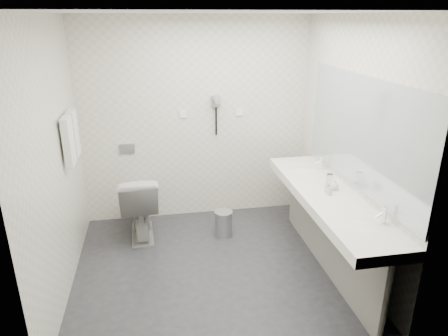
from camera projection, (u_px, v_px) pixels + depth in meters
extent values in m
plane|color=#29292E|center=(212.00, 268.00, 4.24)|extent=(2.80, 2.80, 0.00)
plane|color=white|center=(209.00, 12.00, 3.36)|extent=(2.80, 2.80, 0.00)
plane|color=silver|center=(196.00, 121.00, 5.00)|extent=(2.80, 0.00, 2.80)
plane|color=silver|center=(241.00, 218.00, 2.60)|extent=(2.80, 0.00, 2.80)
plane|color=silver|center=(54.00, 164.00, 3.57)|extent=(0.00, 2.60, 2.60)
plane|color=silver|center=(350.00, 147.00, 4.03)|extent=(0.00, 2.60, 2.60)
cube|color=white|center=(328.00, 198.00, 3.96)|extent=(0.55, 2.20, 0.10)
cube|color=gray|center=(327.00, 236.00, 4.11)|extent=(0.03, 2.15, 0.75)
cylinder|color=silver|center=(385.00, 302.00, 3.16)|extent=(0.06, 0.06, 0.75)
cylinder|color=silver|center=(295.00, 194.00, 5.08)|extent=(0.06, 0.06, 0.75)
cube|color=#B2BCC6|center=(361.00, 133.00, 3.77)|extent=(0.02, 2.20, 1.05)
ellipsoid|color=white|center=(361.00, 227.00, 3.35)|extent=(0.40, 0.31, 0.05)
ellipsoid|color=white|center=(305.00, 171.00, 4.55)|extent=(0.40, 0.31, 0.05)
cylinder|color=silver|center=(384.00, 215.00, 3.35)|extent=(0.04, 0.04, 0.15)
cylinder|color=silver|center=(322.00, 163.00, 4.55)|extent=(0.04, 0.04, 0.15)
imported|color=silver|center=(329.00, 190.00, 3.90)|extent=(0.06, 0.06, 0.10)
imported|color=silver|center=(335.00, 185.00, 4.01)|extent=(0.09, 0.09, 0.10)
imported|color=silver|center=(326.00, 187.00, 3.96)|extent=(0.05, 0.05, 0.10)
cylinder|color=silver|center=(329.00, 180.00, 4.11)|extent=(0.07, 0.07, 0.12)
imported|color=white|center=(139.00, 205.00, 4.75)|extent=(0.47, 0.79, 0.79)
cube|color=#B2B5BA|center=(127.00, 149.00, 4.95)|extent=(0.18, 0.02, 0.12)
cylinder|color=#B2B5BA|center=(223.00, 224.00, 4.82)|extent=(0.28, 0.28, 0.30)
cylinder|color=#B2B5BA|center=(223.00, 212.00, 4.76)|extent=(0.21, 0.21, 0.02)
cylinder|color=silver|center=(67.00, 116.00, 3.98)|extent=(0.02, 0.62, 0.02)
cube|color=white|center=(68.00, 141.00, 3.93)|extent=(0.07, 0.24, 0.48)
cube|color=white|center=(73.00, 134.00, 4.19)|extent=(0.07, 0.24, 0.48)
cube|color=gray|center=(216.00, 101.00, 4.92)|extent=(0.10, 0.04, 0.14)
cylinder|color=gray|center=(217.00, 100.00, 4.85)|extent=(0.08, 0.14, 0.08)
cylinder|color=black|center=(216.00, 121.00, 5.00)|extent=(0.02, 0.02, 0.35)
cube|color=white|center=(183.00, 114.00, 4.93)|extent=(0.09, 0.02, 0.09)
cube|color=white|center=(239.00, 112.00, 5.04)|extent=(0.09, 0.02, 0.09)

